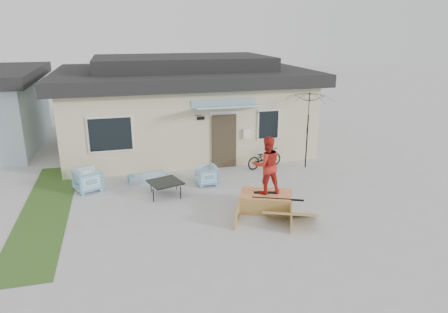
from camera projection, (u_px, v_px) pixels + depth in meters
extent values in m
plane|color=#B1B1B0|center=(230.00, 219.00, 11.72)|extent=(90.00, 90.00, 0.00)
cube|color=#2F531F|center=(46.00, 209.00, 12.31)|extent=(1.40, 8.00, 0.01)
cube|color=beige|center=(183.00, 113.00, 18.64)|extent=(10.00, 7.00, 3.00)
cube|color=black|center=(182.00, 74.00, 18.12)|extent=(10.80, 7.80, 0.50)
cube|color=black|center=(182.00, 62.00, 17.95)|extent=(7.50, 4.50, 0.60)
cube|color=#3B3021|center=(224.00, 141.00, 15.75)|extent=(0.95, 0.08, 2.10)
cube|color=white|center=(111.00, 134.00, 14.59)|extent=(1.60, 0.06, 1.30)
cube|color=white|center=(268.00, 125.00, 16.03)|extent=(0.90, 0.06, 1.20)
cube|color=teal|center=(228.00, 108.00, 14.86)|extent=(2.50, 1.09, 0.29)
imported|color=teal|center=(146.00, 174.00, 14.54)|extent=(1.32, 0.54, 0.50)
imported|color=teal|center=(88.00, 179.00, 13.63)|extent=(1.01, 1.03, 0.82)
imported|color=teal|center=(206.00, 174.00, 14.19)|extent=(0.70, 0.74, 0.73)
cube|color=black|center=(165.00, 188.00, 13.30)|extent=(1.22, 1.22, 0.48)
imported|color=black|center=(265.00, 156.00, 15.85)|extent=(1.64, 0.94, 0.99)
cylinder|color=black|center=(307.00, 141.00, 15.74)|extent=(0.05, 0.05, 2.10)
imported|color=black|center=(308.00, 124.00, 15.53)|extent=(2.29, 2.20, 0.90)
cube|color=black|center=(266.00, 192.00, 12.23)|extent=(0.75, 0.38, 0.05)
imported|color=#B4241C|center=(267.00, 164.00, 11.97)|extent=(0.87, 0.68, 1.73)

